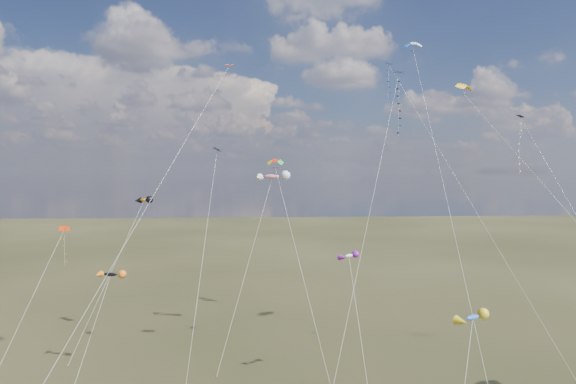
{
  "coord_description": "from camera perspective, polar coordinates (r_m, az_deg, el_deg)",
  "views": [
    {
      "loc": [
        -3.66,
        -38.29,
        21.24
      ],
      "look_at": [
        0.0,
        18.0,
        19.0
      ],
      "focal_mm": 32.0,
      "sensor_mm": 36.0,
      "label": 1
    }
  ],
  "objects": [
    {
      "name": "diamond_black_mid",
      "position": [
        53.17,
        -8.77,
        -2.02
      ],
      "size": [
        2.81,
        13.48,
        23.9
      ],
      "color": "black",
      "rests_on": "ground"
    },
    {
      "name": "diamond_red_low",
      "position": [
        63.03,
        -23.88,
        -6.04
      ],
      "size": [
        4.39,
        11.68,
        15.09
      ],
      "color": "#B62A06",
      "rests_on": "ground"
    },
    {
      "name": "parafoil_tricolor",
      "position": [
        57.18,
        -1.38,
        3.28
      ],
      "size": [
        5.92,
        14.51,
        22.94
      ],
      "color": "#CA9711",
      "rests_on": "ground"
    },
    {
      "name": "novelty_blue_yellow",
      "position": [
        36.42,
        19.82,
        -13.08
      ],
      "size": [
        6.49,
        9.27,
        12.17
      ],
      "color": "blue",
      "rests_on": "ground"
    },
    {
      "name": "diamond_orange_center",
      "position": [
        50.84,
        -12.71,
        3.26
      ],
      "size": [
        15.79,
        25.65,
        33.45
      ],
      "color": "#D33A06",
      "rests_on": "ground"
    },
    {
      "name": "novelty_redwhite_stripe",
      "position": [
        66.01,
        -1.82,
        1.69
      ],
      "size": [
        8.38,
        14.94,
        21.32
      ],
      "color": "red",
      "rests_on": "ground"
    },
    {
      "name": "novelty_orange_black",
      "position": [
        67.51,
        -15.79,
        -0.93
      ],
      "size": [
        7.59,
        10.69,
        18.18
      ],
      "color": "#CB7109",
      "rests_on": "ground"
    },
    {
      "name": "novelty_white_purple",
      "position": [
        51.39,
        6.83,
        -7.13
      ],
      "size": [
        2.12,
        10.65,
        13.33
      ],
      "color": "silver",
      "rests_on": "ground"
    },
    {
      "name": "diamond_navy_tall",
      "position": [
        69.57,
        12.32,
        10.05
      ],
      "size": [
        14.65,
        21.07,
        35.84
      ],
      "color": "#071448",
      "rests_on": "ground"
    },
    {
      "name": "parafoil_yellow",
      "position": [
        65.66,
        19.12,
        11.06
      ],
      "size": [
        16.92,
        24.31,
        32.22
      ],
      "color": "yellow",
      "rests_on": "ground"
    },
    {
      "name": "novelty_black_orange",
      "position": [
        58.59,
        -19.15,
        -8.66
      ],
      "size": [
        3.47,
        8.43,
        10.75
      ],
      "color": "black",
      "rests_on": "ground"
    },
    {
      "name": "diamond_navy_right",
      "position": [
        58.84,
        25.03,
        3.62
      ],
      "size": [
        6.3,
        18.2,
        27.23
      ],
      "color": "#091051",
      "rests_on": "ground"
    },
    {
      "name": "diamond_black_high",
      "position": [
        55.09,
        11.88,
        8.27
      ],
      "size": [
        11.17,
        16.9,
        31.93
      ],
      "color": "black",
      "rests_on": "ground"
    },
    {
      "name": "parafoil_blue_white",
      "position": [
        70.05,
        13.85,
        15.5
      ],
      "size": [
        3.74,
        31.44,
        38.28
      ],
      "color": "blue",
      "rests_on": "ground"
    }
  ]
}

